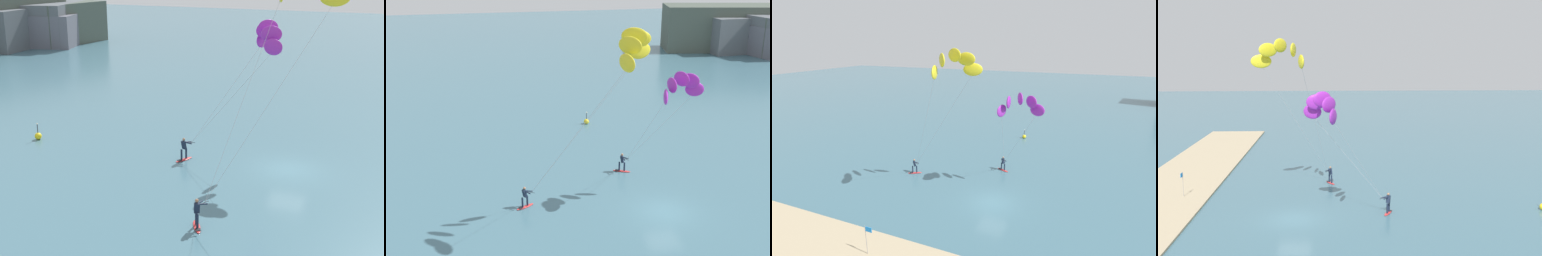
% 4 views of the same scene
% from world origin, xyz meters
% --- Properties ---
extents(ground_plane, '(240.00, 240.00, 0.00)m').
position_xyz_m(ground_plane, '(0.00, 0.00, 0.00)').
color(ground_plane, '#426B7A').
extents(kitesurfer_mid_water, '(5.58, 7.05, 9.94)m').
position_xyz_m(kitesurfer_mid_water, '(1.45, 2.51, 8.43)').
color(kitesurfer_mid_water, red).
rests_on(kitesurfer_mid_water, ground).
extents(marker_buoy, '(0.56, 0.56, 1.38)m').
position_xyz_m(marker_buoy, '(-1.39, 19.98, 0.30)').
color(marker_buoy, yellow).
rests_on(marker_buoy, ground).
extents(distant_headland, '(32.80, 18.01, 8.17)m').
position_xyz_m(distant_headland, '(39.94, 53.41, 3.46)').
color(distant_headland, '#4C564C').
rests_on(distant_headland, ground).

